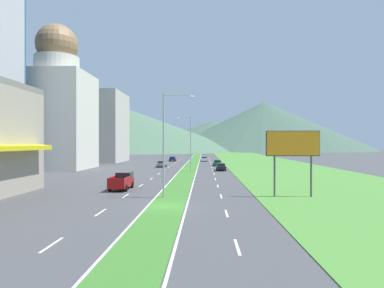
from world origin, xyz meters
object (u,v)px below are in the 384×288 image
at_px(street_lamp_mid, 189,141).
at_px(pickup_truck_0, 122,181).
at_px(car_1, 162,164).
at_px(street_lamp_near, 167,138).
at_px(car_0, 204,159).
at_px(car_4, 173,159).
at_px(billboard_roadside, 293,147).
at_px(car_2, 221,167).
at_px(car_3, 217,163).

height_order(street_lamp_mid, pickup_truck_0, street_lamp_mid).
bearing_deg(pickup_truck_0, car_1, 0.16).
distance_m(street_lamp_near, car_0, 71.25).
height_order(car_1, car_4, car_4).
bearing_deg(street_lamp_near, street_lamp_mid, 88.23).
relative_size(billboard_roadside, car_0, 1.64).
xyz_separation_m(car_0, car_2, (3.42, -35.82, 0.02)).
xyz_separation_m(car_2, car_3, (-0.20, 14.84, -0.02)).
relative_size(street_lamp_mid, car_2, 2.43).
height_order(billboard_roadside, car_4, billboard_roadside).
bearing_deg(pickup_truck_0, car_3, -17.03).
relative_size(street_lamp_mid, car_3, 2.43).
height_order(car_4, pickup_truck_0, pickup_truck_0).
bearing_deg(billboard_roadside, pickup_truck_0, 163.94).
bearing_deg(billboard_roadside, car_4, 105.26).
distance_m(car_2, pickup_truck_0, 31.79).
distance_m(car_0, car_3, 21.22).
relative_size(street_lamp_mid, pickup_truck_0, 2.01).
height_order(billboard_roadside, pickup_truck_0, billboard_roadside).
distance_m(street_lamp_near, pickup_truck_0, 10.28).
relative_size(car_0, car_2, 0.95).
relative_size(street_lamp_near, billboard_roadside, 1.55).
bearing_deg(car_1, car_0, -21.66).
bearing_deg(car_0, street_lamp_near, -3.17).
bearing_deg(street_lamp_mid, car_4, 99.93).
relative_size(street_lamp_near, car_0, 2.54).
xyz_separation_m(car_0, car_1, (-10.25, -25.80, 0.01)).
bearing_deg(pickup_truck_0, billboard_roadside, -106.06).
relative_size(car_0, car_1, 0.89).
height_order(car_0, car_3, car_3).
distance_m(street_lamp_mid, car_4, 41.55).
bearing_deg(billboard_roadside, car_0, 97.43).
relative_size(street_lamp_mid, billboard_roadside, 1.56).
bearing_deg(billboard_roadside, street_lamp_mid, 112.08).
relative_size(billboard_roadside, pickup_truck_0, 1.29).
xyz_separation_m(street_lamp_near, pickup_truck_0, (-6.21, 6.36, -5.15)).
distance_m(car_1, pickup_truck_0, 38.78).
bearing_deg(street_lamp_mid, street_lamp_near, -91.77).
bearing_deg(car_1, car_3, -70.30).
distance_m(street_lamp_near, car_3, 50.76).
height_order(street_lamp_mid, car_2, street_lamp_mid).
relative_size(car_0, car_4, 0.96).
bearing_deg(street_lamp_near, car_2, 78.19).
distance_m(car_0, pickup_truck_0, 65.37).
height_order(street_lamp_near, car_4, street_lamp_near).
xyz_separation_m(car_2, car_4, (-13.50, 36.16, 0.02)).
bearing_deg(street_lamp_mid, car_1, 116.71).
relative_size(car_2, car_3, 1.00).
bearing_deg(car_3, billboard_roadside, 6.88).
xyz_separation_m(billboard_roadside, pickup_truck_0, (-19.28, 5.55, -4.31)).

